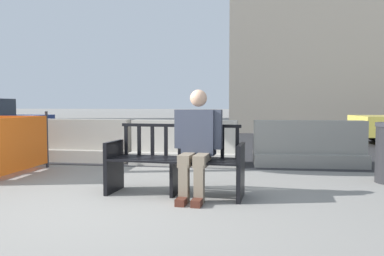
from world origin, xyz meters
The scene contains 7 objects.
ground_plane centered at (0.00, 0.00, 0.00)m, with size 200.00×200.00×0.00m, color gray.
street_asphalt centered at (0.00, 8.70, 0.00)m, with size 120.00×12.00×0.01m, color #28282B.
street_bench centered at (0.72, 0.71, 0.40)m, with size 1.73×0.67×0.88m.
seated_person centered at (1.01, 0.63, 0.69)m, with size 0.59×0.75×1.31m.
jersey_barrier_centre centered at (0.44, 3.11, 0.34)m, with size 2.02×0.74×0.84m.
jersey_barrier_left centered at (-1.70, 3.28, 0.34)m, with size 2.01×0.71×0.84m.
jersey_barrier_right centered at (2.74, 3.25, 0.34)m, with size 2.02×0.74×0.84m.
Camera 1 is at (1.60, -3.85, 1.13)m, focal length 35.00 mm.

